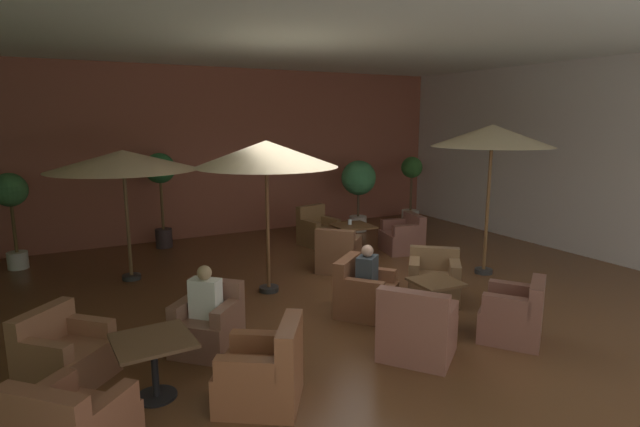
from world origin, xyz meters
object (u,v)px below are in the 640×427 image
Objects in this scene: armchair_front_left_east at (339,254)px; patio_umbrella_center_beige at (266,154)px; cafe_table_front_left at (353,231)px; patio_umbrella_tall_red at (123,161)px; armchair_mid_center_north at (208,326)px; potted_tree_left_corner at (359,182)px; armchair_mid_center_west at (264,374)px; armchair_front_right_east at (364,294)px; armchair_mid_center_east at (64,356)px; armchair_front_right_north at (434,281)px; potted_tree_right_corner at (411,183)px; cafe_table_front_right at (435,292)px; iced_drink_cup at (350,222)px; cafe_table_mid_center at (154,353)px; patron_by_window at (367,268)px; patio_umbrella_near_wall at (492,137)px; potted_tree_mid_left at (11,201)px; potted_tree_mid_right at (160,180)px; armchair_front_left_north at (318,231)px; armchair_front_left_south at (403,237)px; armchair_front_right_west at (514,316)px; patron_blue_shirt at (205,295)px; armchair_front_right_south at (417,331)px.

patio_umbrella_center_beige reaches higher than armchair_front_left_east.
cafe_table_front_left is 0.32× the size of patio_umbrella_tall_red.
potted_tree_left_corner is (5.17, 4.73, 0.92)m from armchair_mid_center_north.
armchair_mid_center_west reaches higher than armchair_front_left_east.
armchair_mid_center_east is at bearing -178.63° from armchair_front_right_east.
armchair_front_right_north is (0.57, -2.00, -0.01)m from armchair_front_left_east.
potted_tree_right_corner reaches higher than armchair_mid_center_east.
cafe_table_front_right is 1.03m from armchair_front_right_north.
cafe_table_mid_center is at bearing -140.89° from iced_drink_cup.
cafe_table_mid_center is 0.32× the size of patio_umbrella_center_beige.
patron_by_window is (3.11, 0.84, 0.20)m from cafe_table_mid_center.
patio_umbrella_near_wall is at bearing 21.92° from armchair_mid_center_west.
armchair_front_right_north is 3.29m from patio_umbrella_center_beige.
potted_tree_mid_left reaches higher than armchair_mid_center_west.
patio_umbrella_center_beige is 3.94m from potted_tree_mid_right.
potted_tree_mid_right reaches higher than armchair_front_right_east.
armchair_front_left_north is 1.92m from armchair_front_left_south.
armchair_front_left_south is 7.68m from potted_tree_mid_left.
cafe_table_front_right is 0.35× the size of potted_tree_right_corner.
armchair_front_right_north is 1.04× the size of armchair_front_right_west.
patio_umbrella_tall_red is at bearing 171.97° from armchair_front_left_south.
armchair_front_right_east is 1.05× the size of armchair_front_right_west.
armchair_front_right_north is 5.18m from armchair_mid_center_east.
armchair_mid_center_north is at bearing 0.79° from armchair_mid_center_east.
patron_by_window is 3.26m from iced_drink_cup.
armchair_mid_center_north is 0.48× the size of potted_tree_mid_right.
armchair_front_left_north is 5.53m from armchair_front_right_west.
cafe_table_front_right is at bearing -13.22° from patron_blue_shirt.
patio_umbrella_tall_red is (-4.06, -0.62, 1.79)m from armchair_front_left_north.
potted_tree_mid_right is 5.47m from patron_blue_shirt.
potted_tree_right_corner is (3.84, 2.75, 0.80)m from armchair_front_left_east.
patron_blue_shirt is at bearing 148.48° from armchair_front_right_south.
cafe_table_mid_center is (-4.38, -0.85, 0.19)m from armchair_front_right_north.
patio_umbrella_tall_red reaches higher than armchair_front_left_north.
potted_tree_mid_left reaches higher than armchair_front_left_east.
potted_tree_mid_right reaches higher than iced_drink_cup.
armchair_front_left_east is 4.34m from potted_tree_mid_right.
iced_drink_cup is at bearing 29.16° from patio_umbrella_center_beige.
potted_tree_left_corner reaches higher than armchair_front_left_south.
armchair_front_left_north is at bearing 89.37° from armchair_front_right_west.
patio_umbrella_near_wall is at bearing -62.58° from armchair_front_left_north.
armchair_front_right_west is at bearing -56.65° from patio_umbrella_center_beige.
patron_by_window is (2.34, 0.04, 0.38)m from armchair_mid_center_north.
armchair_front_left_north reaches higher than iced_drink_cup.
patron_blue_shirt is 1.07× the size of patron_by_window.
cafe_table_front_left is 4.61m from patio_umbrella_tall_red.
potted_tree_mid_left is at bearing -173.37° from potted_tree_mid_right.
iced_drink_cup reaches higher than cafe_table_front_left.
armchair_front_right_south is 7.01m from potted_tree_mid_right.
armchair_front_right_south is (-0.18, -1.42, 0.02)m from armchair_front_right_east.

